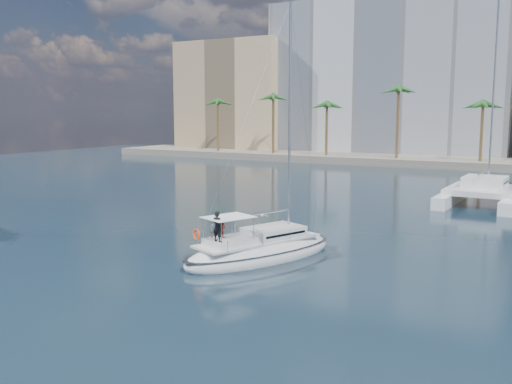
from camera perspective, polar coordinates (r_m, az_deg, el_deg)
The scene contains 9 objects.
ground at distance 36.93m, azimuth -1.19°, elevation -5.18°, with size 160.00×160.00×0.00m, color black.
quay at distance 94.08m, azimuth 18.06°, elevation 2.91°, with size 120.00×14.00×1.20m, color gray.
building_modern at distance 108.41m, azimuth 13.33°, elevation 10.82°, with size 42.00×16.00×28.00m, color silver.
building_tan_left at distance 116.75m, azimuth -1.77°, elevation 9.35°, with size 22.00×14.00×22.00m, color tan.
palm_left at distance 102.33m, azimuth -1.40°, elevation 9.12°, with size 3.60×3.60×12.30m.
palm_centre at distance 89.85m, azimuth 17.82°, elevation 8.88°, with size 3.60×3.60×12.30m.
main_sloop at distance 33.06m, azimuth 0.44°, elevation -5.89°, with size 6.98×10.81×15.36m.
catamaran at distance 56.61m, azimuth 21.85°, elevation 0.10°, with size 6.90×13.26×18.94m.
seagull at distance 44.02m, azimuth 0.63°, elevation -2.35°, with size 1.04×0.45×0.19m.
Camera 1 is at (18.28, -30.95, 8.50)m, focal length 40.00 mm.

